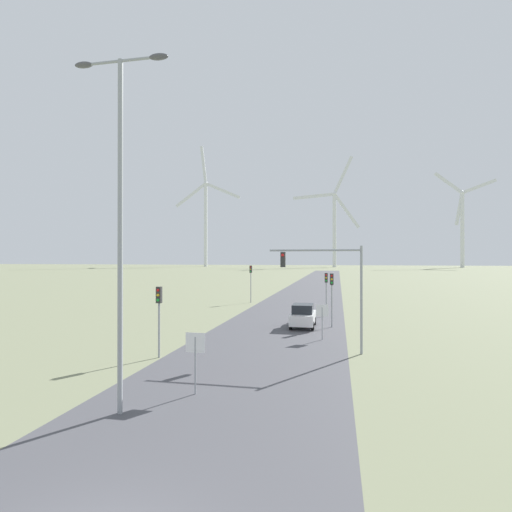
# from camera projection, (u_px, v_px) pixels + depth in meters

# --- Properties ---
(road_surface) EXTENTS (10.00, 240.00, 0.01)m
(road_surface) POSITION_uv_depth(u_px,v_px,m) (304.00, 298.00, 53.94)
(road_surface) COLOR #47474C
(road_surface) RESTS_ON ground
(streetlamp) EXTENTS (3.60, 0.32, 12.54)m
(streetlamp) POSITION_uv_depth(u_px,v_px,m) (120.00, 196.00, 14.06)
(streetlamp) COLOR #93999E
(streetlamp) RESTS_ON ground
(stop_sign_near) EXTENTS (0.81, 0.07, 2.47)m
(stop_sign_near) POSITION_uv_depth(u_px,v_px,m) (195.00, 351.00, 16.00)
(stop_sign_near) COLOR #93999E
(stop_sign_near) RESTS_ON ground
(stop_sign_far) EXTENTS (0.81, 0.07, 2.35)m
(stop_sign_far) POSITION_uv_depth(u_px,v_px,m) (322.00, 315.00, 26.61)
(stop_sign_far) COLOR #93999E
(stop_sign_far) RESTS_ON ground
(traffic_light_post_near_left) EXTENTS (0.28, 0.33, 3.89)m
(traffic_light_post_near_left) POSITION_uv_depth(u_px,v_px,m) (159.00, 306.00, 21.87)
(traffic_light_post_near_left) COLOR #93999E
(traffic_light_post_near_left) RESTS_ON ground
(traffic_light_post_near_right) EXTENTS (0.28, 0.34, 4.24)m
(traffic_light_post_near_right) POSITION_uv_depth(u_px,v_px,m) (332.00, 288.00, 31.48)
(traffic_light_post_near_right) COLOR #93999E
(traffic_light_post_near_right) RESTS_ON ground
(traffic_light_post_mid_left) EXTENTS (0.28, 0.33, 4.54)m
(traffic_light_post_mid_left) POSITION_uv_depth(u_px,v_px,m) (251.00, 276.00, 48.77)
(traffic_light_post_mid_left) COLOR #93999E
(traffic_light_post_mid_left) RESTS_ON ground
(traffic_light_post_mid_right) EXTENTS (0.28, 0.34, 4.06)m
(traffic_light_post_mid_right) POSITION_uv_depth(u_px,v_px,m) (326.00, 285.00, 37.36)
(traffic_light_post_mid_right) COLOR #93999E
(traffic_light_post_mid_right) RESTS_ON ground
(traffic_light_mast_overhead) EXTENTS (5.36, 0.35, 6.17)m
(traffic_light_mast_overhead) POSITION_uv_depth(u_px,v_px,m) (328.00, 275.00, 23.07)
(traffic_light_mast_overhead) COLOR #93999E
(traffic_light_mast_overhead) RESTS_ON ground
(car_approaching) EXTENTS (1.88, 4.10, 1.83)m
(car_approaching) POSITION_uv_depth(u_px,v_px,m) (303.00, 316.00, 31.48)
(car_approaching) COLOR white
(car_approaching) RESTS_ON ground
(wind_turbine_far_left) EXTENTS (42.42, 3.62, 77.42)m
(wind_turbine_far_left) POSITION_uv_depth(u_px,v_px,m) (206.00, 215.00, 255.45)
(wind_turbine_far_left) COLOR silver
(wind_turbine_far_left) RESTS_ON ground
(wind_turbine_left) EXTENTS (39.16, 5.97, 66.17)m
(wind_turbine_left) POSITION_uv_depth(u_px,v_px,m) (334.00, 220.00, 237.05)
(wind_turbine_left) COLOR silver
(wind_turbine_left) RESTS_ON ground
(wind_turbine_center) EXTENTS (32.68, 2.60, 54.98)m
(wind_turbine_center) POSITION_uv_depth(u_px,v_px,m) (462.00, 221.00, 225.94)
(wind_turbine_center) COLOR silver
(wind_turbine_center) RESTS_ON ground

